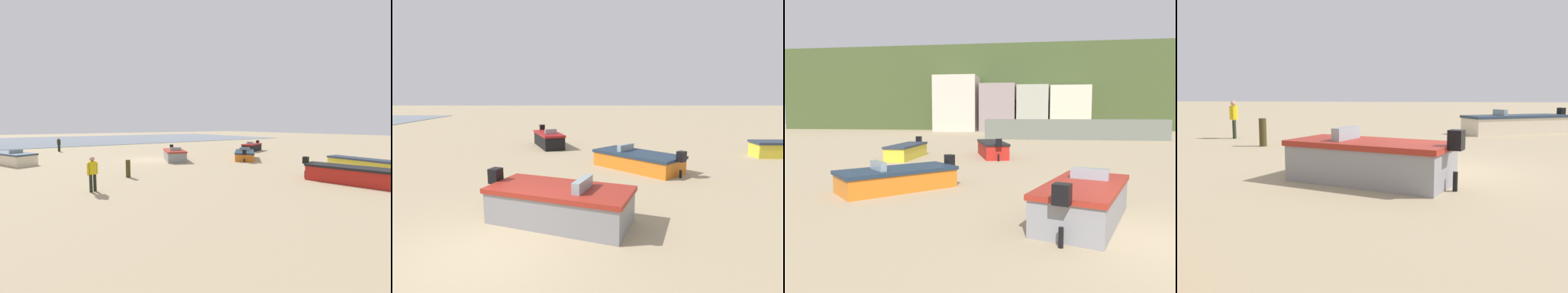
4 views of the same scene
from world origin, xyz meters
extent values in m
plane|color=tan|center=(0.00, 0.00, 0.00)|extent=(160.00, 160.00, 0.00)
cube|color=#3D4D28|center=(0.00, 66.00, 6.86)|extent=(90.00, 32.00, 13.72)
cube|color=slate|center=(1.62, 30.00, 1.01)|extent=(17.86, 2.40, 2.03)
cube|color=beige|center=(-13.83, 46.80, 4.15)|extent=(6.34, 5.60, 8.30)
cube|color=gray|center=(-7.52, 47.08, 3.51)|extent=(5.13, 6.16, 7.01)
cube|color=#9DA08F|center=(-2.47, 47.04, 3.38)|extent=(4.47, 6.08, 6.76)
cube|color=beige|center=(2.83, 46.67, 3.32)|extent=(5.64, 5.33, 6.64)
cube|color=#B31F18|center=(-4.99, 14.08, 0.39)|extent=(2.28, 4.30, 0.78)
cube|color=black|center=(-4.99, 14.08, 0.84)|extent=(2.38, 4.41, 0.12)
cube|color=black|center=(-4.42, 11.92, 1.02)|extent=(0.38, 0.35, 0.40)
cylinder|color=black|center=(-4.42, 11.92, 0.20)|extent=(0.12, 0.12, 0.39)
cube|color=gray|center=(-1.50, 1.42, 0.40)|extent=(2.65, 3.79, 0.79)
cube|color=maroon|center=(-1.50, 1.42, 0.85)|extent=(2.76, 3.91, 0.12)
cube|color=black|center=(-2.17, -0.38, 1.03)|extent=(0.40, 0.37, 0.40)
cylinder|color=black|center=(-2.17, -0.38, 0.20)|extent=(0.13, 0.13, 0.40)
cube|color=#8C9EA8|center=(-1.29, 1.99, 1.05)|extent=(0.93, 0.51, 0.28)
cube|color=orange|center=(-7.15, 4.23, 0.30)|extent=(3.75, 3.75, 0.61)
cube|color=#1F3043|center=(-7.15, 4.23, 0.67)|extent=(3.88, 3.87, 0.12)
cube|color=black|center=(-5.69, 5.68, 0.85)|extent=(0.42, 0.42, 0.40)
cylinder|color=black|center=(-5.69, 5.68, 0.15)|extent=(0.14, 0.14, 0.30)
cube|color=#8C9EA8|center=(-7.61, 3.77, 0.87)|extent=(0.80, 0.80, 0.28)
cube|color=gold|center=(-9.78, 12.60, 0.35)|extent=(1.21, 3.95, 0.70)
cube|color=#283244|center=(-9.78, 12.60, 0.76)|extent=(1.29, 4.05, 0.12)
cube|color=black|center=(-9.75, 14.74, 0.94)|extent=(0.32, 0.29, 0.40)
cylinder|color=black|center=(-9.75, 14.74, 0.17)|extent=(0.10, 0.10, 0.35)
camera|label=1|loc=(8.78, 20.19, 3.04)|focal=22.65mm
camera|label=2|loc=(5.99, 2.13, 3.22)|focal=28.66mm
camera|label=3|loc=(-2.78, -7.08, 2.52)|focal=32.80mm
camera|label=4|loc=(-10.45, 0.26, 1.95)|focal=38.33mm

